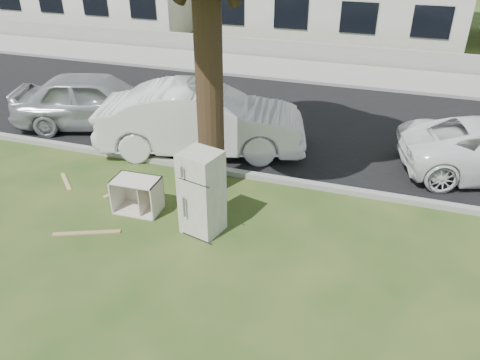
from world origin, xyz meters
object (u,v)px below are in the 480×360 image
(car_center, at_px, (202,119))
(car_left, at_px, (97,100))
(fridge, at_px, (202,193))
(cabinet, at_px, (137,195))

(car_center, bearing_deg, car_left, 65.63)
(car_left, bearing_deg, fridge, -146.88)
(fridge, bearing_deg, car_center, 126.66)
(fridge, relative_size, car_left, 0.36)
(fridge, bearing_deg, car_left, 155.62)
(cabinet, xyz_separation_m, car_center, (0.18, 2.98, 0.47))
(car_center, height_order, car_left, car_center)
(car_center, distance_m, car_left, 3.37)
(car_center, xyz_separation_m, car_left, (-3.32, 0.54, -0.07))
(fridge, xyz_separation_m, cabinet, (-1.48, 0.22, -0.45))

